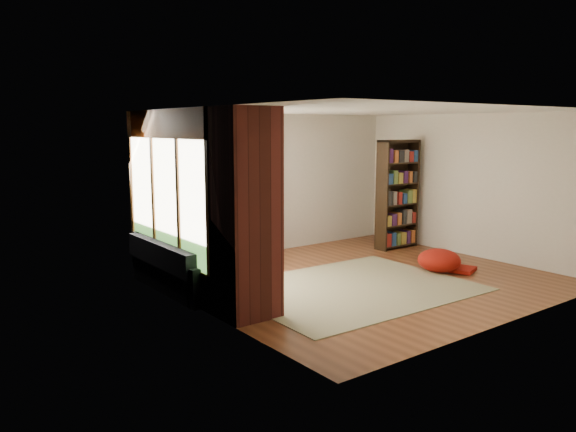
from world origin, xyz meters
TOP-DOWN VIEW (x-y plane):
  - floor at (0.00, 0.00)m, footprint 5.50×5.50m
  - ceiling at (0.00, 0.00)m, footprint 5.50×5.50m
  - wall_back at (0.00, 2.50)m, footprint 5.50×0.04m
  - wall_front at (0.00, -2.50)m, footprint 5.50×0.04m
  - wall_left at (-2.75, 0.00)m, footprint 0.04×5.00m
  - wall_right at (2.75, 0.00)m, footprint 0.04×5.00m
  - windows_back at (-1.20, 2.47)m, footprint 2.82×0.10m
  - windows_left at (-2.72, 1.20)m, footprint 0.10×2.62m
  - roller_blind at (-2.69, 2.03)m, footprint 0.03×0.72m
  - brick_chimney at (-2.40, -0.35)m, footprint 0.70×0.70m
  - sectional_sofa at (-1.95, 1.70)m, footprint 2.20×2.20m
  - area_rug at (-0.51, -0.28)m, footprint 3.50×2.71m
  - bookshelf at (2.14, 1.27)m, footprint 0.91×0.30m
  - pouf at (1.32, -0.43)m, footprint 0.77×0.77m
  - dog_tan at (-1.87, 1.89)m, footprint 1.14×0.97m
  - dog_brindle at (-2.24, 0.96)m, footprint 0.73×0.96m
  - throw_pillows at (-1.92, 1.85)m, footprint 1.98×1.68m

SIDE VIEW (x-z plane):
  - floor at x=0.00m, z-range 0.00..0.00m
  - area_rug at x=-0.51m, z-range 0.00..0.01m
  - pouf at x=1.32m, z-range 0.01..0.39m
  - sectional_sofa at x=-1.95m, z-range -0.10..0.70m
  - throw_pillows at x=-1.92m, z-range 0.53..0.98m
  - dog_brindle at x=-2.24m, z-range 0.54..1.02m
  - dog_tan at x=-1.87m, z-range 0.54..1.10m
  - bookshelf at x=2.14m, z-range 0.00..2.11m
  - wall_back at x=0.00m, z-range 0.00..2.60m
  - wall_front at x=0.00m, z-range 0.00..2.60m
  - wall_left at x=-2.75m, z-range 0.00..2.60m
  - wall_right at x=2.75m, z-range 0.00..2.60m
  - brick_chimney at x=-2.40m, z-range 0.00..2.60m
  - windows_back at x=-1.20m, z-range 0.40..2.30m
  - windows_left at x=-2.72m, z-range 0.40..2.30m
  - roller_blind at x=-2.69m, z-range 1.30..2.20m
  - ceiling at x=0.00m, z-range 2.60..2.60m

